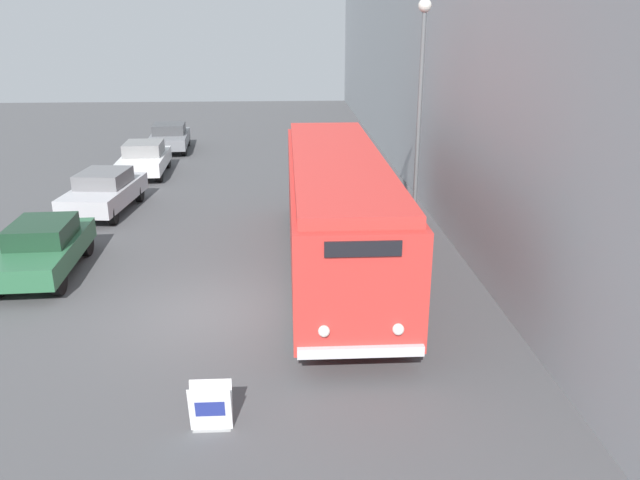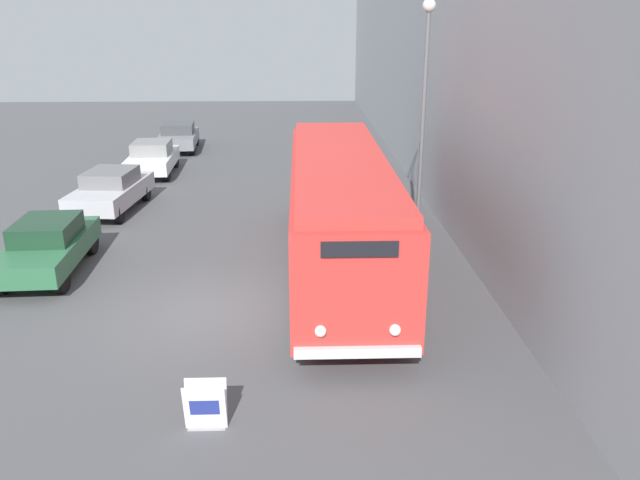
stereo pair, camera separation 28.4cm
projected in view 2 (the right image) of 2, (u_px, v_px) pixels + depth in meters
The scene contains 9 objects.
ground_plane at pixel (209, 312), 14.41m from camera, with size 80.00×80.00×0.00m, color #4C4C4F.
building_wall_right at pixel (432, 81), 22.61m from camera, with size 0.30×60.00×8.62m.
vintage_bus at pixel (339, 206), 16.41m from camera, with size 2.48×11.35×3.11m.
sign_board at pixel (205, 406), 10.19m from camera, with size 0.69×0.32×0.86m.
streetlamp at pixel (424, 94), 17.33m from camera, with size 0.36×0.36×6.93m.
parked_car_near at pixel (48, 246), 16.50m from camera, with size 1.89×4.20×1.43m.
parked_car_mid at pixel (111, 190), 21.91m from camera, with size 2.18×4.32×1.44m.
parked_car_far at pixel (152, 158), 27.13m from camera, with size 2.01×4.12×1.42m.
parked_car_distant at pixel (178, 136), 32.13m from camera, with size 2.14×4.14×1.38m.
Camera 2 is at (2.16, -13.11, 6.37)m, focal length 35.00 mm.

